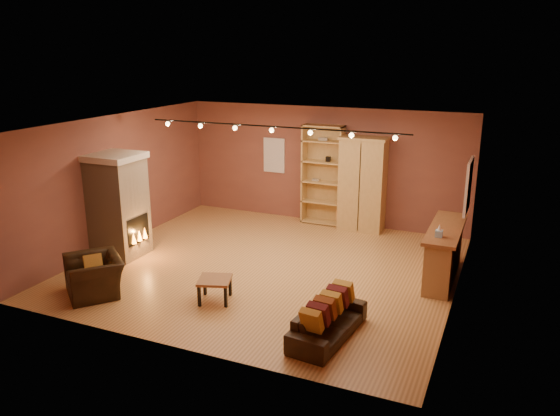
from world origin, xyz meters
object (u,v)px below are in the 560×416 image
at_px(bookcase, 323,174).
at_px(armoire, 363,184).
at_px(fireplace, 119,205).
at_px(armchair, 94,270).
at_px(bar_counter, 444,252).
at_px(coffee_table, 215,282).
at_px(loveseat, 328,316).

bearing_deg(bookcase, armoire, -8.63).
relative_size(fireplace, armchair, 1.76).
bearing_deg(armchair, bar_counter, 68.89).
bearing_deg(coffee_table, bookcase, 87.23).
relative_size(fireplace, armoire, 0.96).
height_order(fireplace, armoire, armoire).
bearing_deg(bookcase, coffee_table, -92.77).
relative_size(fireplace, coffee_table, 3.15).
height_order(bar_counter, loveseat, bar_counter).
bearing_deg(bookcase, armchair, -112.92).
bearing_deg(bar_counter, fireplace, -167.40).
bearing_deg(coffee_table, loveseat, -10.26).
distance_m(armoire, coffee_table, 4.91).
xyz_separation_m(armchair, coffee_table, (2.06, 0.58, -0.10)).
bearing_deg(armoire, fireplace, -138.88).
relative_size(bookcase, loveseat, 1.47).
height_order(armoire, loveseat, armoire).
bearing_deg(bar_counter, bookcase, 143.61).
relative_size(bar_counter, coffee_table, 3.10).
xyz_separation_m(armoire, bar_counter, (2.15, -2.18, -0.60)).
xyz_separation_m(loveseat, armchair, (-4.19, -0.19, 0.11)).
height_order(armoire, armchair, armoire).
relative_size(loveseat, armchair, 1.35).
xyz_separation_m(fireplace, armchair, (0.79, -1.69, -0.62)).
distance_m(fireplace, armchair, 1.97).
bearing_deg(fireplace, loveseat, -16.80).
bearing_deg(fireplace, armchair, -64.95).
height_order(armoire, coffee_table, armoire).
bearing_deg(armoire, bookcase, 171.37).
bearing_deg(bookcase, loveseat, -70.03).
xyz_separation_m(armoire, coffee_table, (-1.24, -4.69, -0.76)).
height_order(fireplace, loveseat, fireplace).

